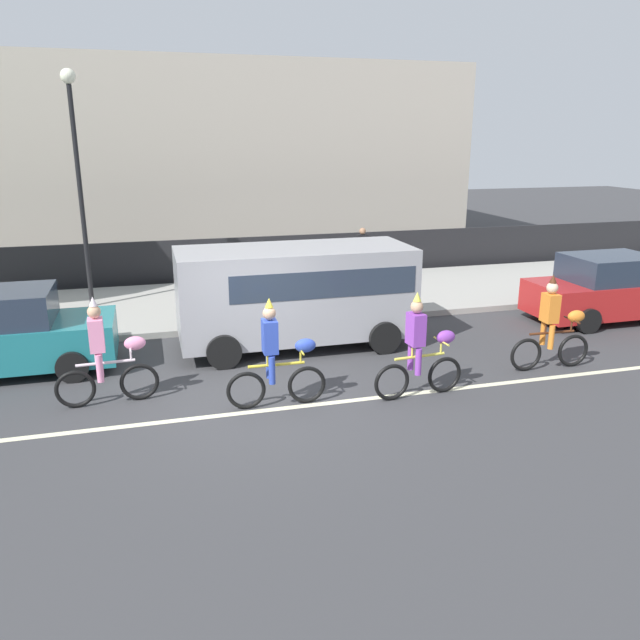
{
  "coord_description": "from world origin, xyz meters",
  "views": [
    {
      "loc": [
        -1.77,
        -10.05,
        4.45
      ],
      "look_at": [
        1.35,
        1.2,
        1.0
      ],
      "focal_mm": 35.0,
      "sensor_mm": 36.0,
      "label": 1
    }
  ],
  "objects_px": {
    "parked_car_teal": "(2,334)",
    "street_lamp_post": "(76,156)",
    "parade_cyclist_purple": "(421,351)",
    "parade_cyclist_orange": "(553,328)",
    "parade_cyclist_cobalt": "(277,360)",
    "pedestrian_onlooker": "(362,252)",
    "parade_cyclist_pink": "(106,358)",
    "parked_van_grey": "(298,289)",
    "parked_car_red": "(610,289)"
  },
  "relations": [
    {
      "from": "parade_cyclist_pink",
      "to": "parade_cyclist_purple",
      "type": "relative_size",
      "value": 1.0
    },
    {
      "from": "parade_cyclist_cobalt",
      "to": "pedestrian_onlooker",
      "type": "height_order",
      "value": "parade_cyclist_cobalt"
    },
    {
      "from": "parade_cyclist_pink",
      "to": "parade_cyclist_purple",
      "type": "distance_m",
      "value": 5.4
    },
    {
      "from": "parade_cyclist_purple",
      "to": "street_lamp_post",
      "type": "bearing_deg",
      "value": 128.71
    },
    {
      "from": "parade_cyclist_pink",
      "to": "street_lamp_post",
      "type": "bearing_deg",
      "value": 96.37
    },
    {
      "from": "parade_cyclist_pink",
      "to": "parked_van_grey",
      "type": "relative_size",
      "value": 0.38
    },
    {
      "from": "parade_cyclist_pink",
      "to": "street_lamp_post",
      "type": "relative_size",
      "value": 0.33
    },
    {
      "from": "parade_cyclist_cobalt",
      "to": "parked_car_teal",
      "type": "height_order",
      "value": "parade_cyclist_cobalt"
    },
    {
      "from": "parked_van_grey",
      "to": "street_lamp_post",
      "type": "height_order",
      "value": "street_lamp_post"
    },
    {
      "from": "parade_cyclist_orange",
      "to": "parked_car_red",
      "type": "xyz_separation_m",
      "value": [
        3.53,
        2.65,
        -0.06
      ]
    },
    {
      "from": "parked_car_teal",
      "to": "parade_cyclist_pink",
      "type": "bearing_deg",
      "value": -46.24
    },
    {
      "from": "parade_cyclist_cobalt",
      "to": "street_lamp_post",
      "type": "height_order",
      "value": "street_lamp_post"
    },
    {
      "from": "parade_cyclist_pink",
      "to": "parade_cyclist_cobalt",
      "type": "relative_size",
      "value": 1.0
    },
    {
      "from": "parade_cyclist_purple",
      "to": "parked_van_grey",
      "type": "relative_size",
      "value": 0.38
    },
    {
      "from": "parked_car_teal",
      "to": "parked_car_red",
      "type": "bearing_deg",
      "value": -0.01
    },
    {
      "from": "street_lamp_post",
      "to": "pedestrian_onlooker",
      "type": "relative_size",
      "value": 3.62
    },
    {
      "from": "parade_cyclist_cobalt",
      "to": "parked_van_grey",
      "type": "distance_m",
      "value": 3.28
    },
    {
      "from": "parade_cyclist_purple",
      "to": "pedestrian_onlooker",
      "type": "distance_m",
      "value": 8.76
    },
    {
      "from": "parked_car_teal",
      "to": "street_lamp_post",
      "type": "bearing_deg",
      "value": 73.05
    },
    {
      "from": "parade_cyclist_purple",
      "to": "parked_car_teal",
      "type": "relative_size",
      "value": 0.47
    },
    {
      "from": "parade_cyclist_orange",
      "to": "parked_car_teal",
      "type": "distance_m",
      "value": 10.7
    },
    {
      "from": "parked_car_red",
      "to": "parked_car_teal",
      "type": "distance_m",
      "value": 13.89
    },
    {
      "from": "parade_cyclist_cobalt",
      "to": "parked_car_red",
      "type": "xyz_separation_m",
      "value": [
        9.1,
        2.96,
        -0.06
      ]
    },
    {
      "from": "parade_cyclist_purple",
      "to": "parade_cyclist_orange",
      "type": "relative_size",
      "value": 1.0
    },
    {
      "from": "parade_cyclist_purple",
      "to": "parked_van_grey",
      "type": "height_order",
      "value": "parked_van_grey"
    },
    {
      "from": "parade_cyclist_purple",
      "to": "street_lamp_post",
      "type": "distance_m",
      "value": 10.09
    },
    {
      "from": "parade_cyclist_orange",
      "to": "street_lamp_post",
      "type": "distance_m",
      "value": 11.83
    },
    {
      "from": "parked_van_grey",
      "to": "parade_cyclist_purple",
      "type": "bearing_deg",
      "value": -67.21
    },
    {
      "from": "parade_cyclist_cobalt",
      "to": "parked_car_red",
      "type": "distance_m",
      "value": 9.57
    },
    {
      "from": "parked_van_grey",
      "to": "pedestrian_onlooker",
      "type": "bearing_deg",
      "value": 57.87
    },
    {
      "from": "parade_cyclist_orange",
      "to": "pedestrian_onlooker",
      "type": "relative_size",
      "value": 1.19
    },
    {
      "from": "parade_cyclist_orange",
      "to": "street_lamp_post",
      "type": "xyz_separation_m",
      "value": [
        -9.07,
        6.91,
        3.15
      ]
    },
    {
      "from": "street_lamp_post",
      "to": "pedestrian_onlooker",
      "type": "distance_m",
      "value": 8.5
    },
    {
      "from": "pedestrian_onlooker",
      "to": "parked_van_grey",
      "type": "bearing_deg",
      "value": -122.13
    },
    {
      "from": "parade_cyclist_pink",
      "to": "pedestrian_onlooker",
      "type": "relative_size",
      "value": 1.19
    },
    {
      "from": "parked_van_grey",
      "to": "parade_cyclist_orange",
      "type": "bearing_deg",
      "value": -31.57
    },
    {
      "from": "parade_cyclist_orange",
      "to": "parked_car_red",
      "type": "height_order",
      "value": "parade_cyclist_orange"
    },
    {
      "from": "parade_cyclist_pink",
      "to": "pedestrian_onlooker",
      "type": "bearing_deg",
      "value": 45.95
    },
    {
      "from": "parked_car_teal",
      "to": "street_lamp_post",
      "type": "height_order",
      "value": "street_lamp_post"
    },
    {
      "from": "parade_cyclist_cobalt",
      "to": "parade_cyclist_purple",
      "type": "bearing_deg",
      "value": -5.94
    },
    {
      "from": "parked_car_red",
      "to": "parked_car_teal",
      "type": "bearing_deg",
      "value": 179.99
    },
    {
      "from": "parade_cyclist_pink",
      "to": "parade_cyclist_orange",
      "type": "relative_size",
      "value": 1.0
    },
    {
      "from": "parade_cyclist_orange",
      "to": "parade_cyclist_cobalt",
      "type": "bearing_deg",
      "value": -176.82
    },
    {
      "from": "parade_cyclist_cobalt",
      "to": "street_lamp_post",
      "type": "distance_m",
      "value": 8.62
    },
    {
      "from": "parked_car_red",
      "to": "parade_cyclist_cobalt",
      "type": "bearing_deg",
      "value": -161.99
    },
    {
      "from": "parade_cyclist_pink",
      "to": "parade_cyclist_orange",
      "type": "distance_m",
      "value": 8.38
    },
    {
      "from": "parade_cyclist_purple",
      "to": "parade_cyclist_cobalt",
      "type": "bearing_deg",
      "value": 174.06
    },
    {
      "from": "pedestrian_onlooker",
      "to": "parked_car_teal",
      "type": "bearing_deg",
      "value": -149.91
    },
    {
      "from": "street_lamp_post",
      "to": "parked_car_teal",
      "type": "bearing_deg",
      "value": -106.95
    },
    {
      "from": "parked_car_teal",
      "to": "parked_van_grey",
      "type": "bearing_deg",
      "value": 0.9
    }
  ]
}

